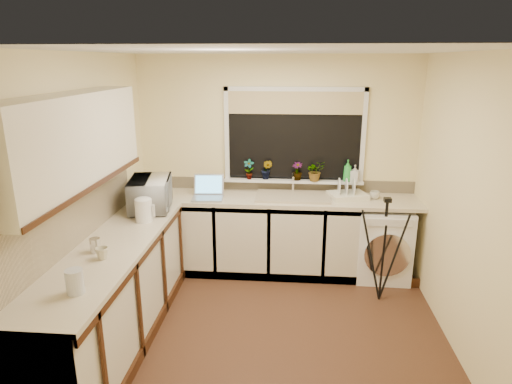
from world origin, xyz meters
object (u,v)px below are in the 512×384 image
(tripod, at_px, (383,250))
(glass_jug, at_px, (75,282))
(dish_rack, at_px, (348,196))
(kettle, at_px, (144,211))
(microwave, at_px, (151,194))
(washing_machine, at_px, (382,242))
(soap_bottle_clear, at_px, (355,173))
(plant_a, at_px, (249,169))
(plant_c, at_px, (297,171))
(laptop, at_px, (208,192))
(soap_bottle_green, at_px, (348,171))
(cup_back, at_px, (375,195))
(cup_left, at_px, (102,253))
(steel_jar, at_px, (95,245))
(plant_b, at_px, (267,170))
(plant_d, at_px, (315,171))

(tripod, relative_size, glass_jug, 6.54)
(dish_rack, relative_size, glass_jug, 2.37)
(kettle, height_order, glass_jug, kettle)
(microwave, bearing_deg, washing_machine, -89.74)
(washing_machine, bearing_deg, kettle, -159.74)
(kettle, relative_size, soap_bottle_clear, 1.10)
(plant_a, xyz_separation_m, plant_c, (0.56, 0.01, -0.01))
(plant_c, bearing_deg, plant_a, -178.69)
(soap_bottle_clear, bearing_deg, laptop, -171.05)
(microwave, xyz_separation_m, soap_bottle_green, (2.08, 0.71, 0.11))
(cup_back, height_order, cup_left, cup_left)
(washing_machine, distance_m, dish_rack, 0.66)
(soap_bottle_green, bearing_deg, steel_jar, -140.22)
(kettle, xyz_separation_m, plant_a, (0.90, 1.08, 0.16))
(soap_bottle_green, relative_size, cup_back, 2.29)
(steel_jar, bearing_deg, soap_bottle_green, 39.78)
(glass_jug, bearing_deg, plant_b, 65.88)
(glass_jug, distance_m, plant_d, 2.97)
(laptop, relative_size, plant_b, 1.58)
(tripod, bearing_deg, microwave, 159.09)
(laptop, bearing_deg, cup_left, -111.47)
(tripod, height_order, steel_jar, tripod)
(microwave, bearing_deg, plant_a, -63.49)
(tripod, height_order, plant_c, plant_c)
(laptop, bearing_deg, soap_bottle_clear, 4.62)
(steel_jar, height_order, cup_back, steel_jar)
(dish_rack, height_order, microwave, microwave)
(cup_back, bearing_deg, glass_jug, -135.37)
(glass_jug, height_order, plant_a, plant_a)
(glass_jug, xyz_separation_m, soap_bottle_clear, (2.11, 2.45, 0.16))
(washing_machine, xyz_separation_m, cup_left, (-2.48, -1.69, 0.54))
(tripod, xyz_separation_m, steel_jar, (-2.49, -1.04, 0.41))
(cup_left, bearing_deg, dish_rack, 40.39)
(steel_jar, height_order, plant_d, plant_d)
(glass_jug, relative_size, soap_bottle_clear, 0.87)
(cup_left, bearing_deg, plant_b, 59.41)
(plant_b, xyz_separation_m, plant_d, (0.56, -0.03, 0.00))
(tripod, height_order, cup_left, tripod)
(laptop, relative_size, cup_left, 3.57)
(soap_bottle_clear, xyz_separation_m, cup_left, (-2.16, -1.93, -0.20))
(plant_c, height_order, soap_bottle_clear, plant_c)
(steel_jar, xyz_separation_m, plant_c, (1.61, 1.83, 0.20))
(washing_machine, xyz_separation_m, soap_bottle_clear, (-0.32, 0.24, 0.73))
(washing_machine, bearing_deg, tripod, -99.27)
(tripod, relative_size, plant_b, 4.80)
(steel_jar, bearing_deg, washing_machine, 31.31)
(kettle, relative_size, plant_b, 0.93)
(laptop, relative_size, soap_bottle_green, 1.45)
(dish_rack, distance_m, soap_bottle_green, 0.30)
(tripod, distance_m, soap_bottle_green, 1.05)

